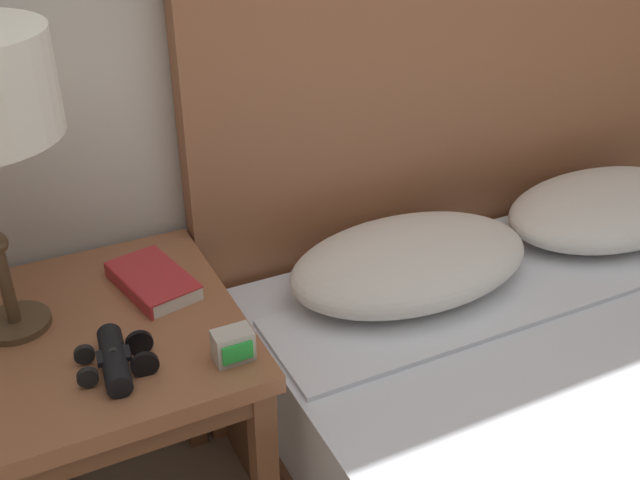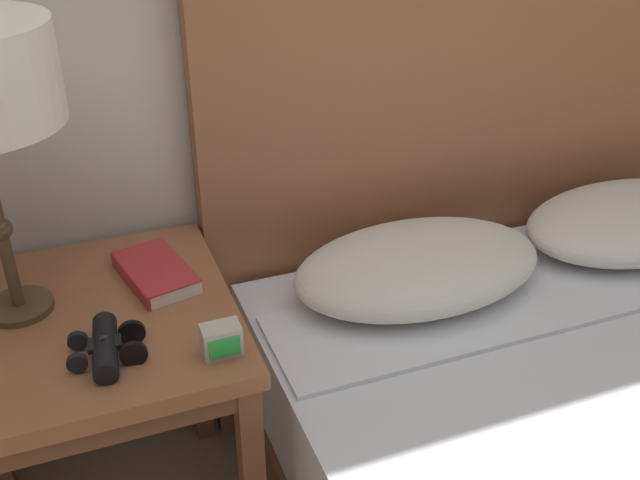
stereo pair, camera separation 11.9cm
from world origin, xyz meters
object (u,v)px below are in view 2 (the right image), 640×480
at_px(nightstand, 88,351).
at_px(book_on_nightstand, 155,273).
at_px(binoculars_pair, 106,347).
at_px(alarm_clock, 222,340).

xyz_separation_m(nightstand, book_on_nightstand, (0.16, 0.08, 0.10)).
bearing_deg(nightstand, book_on_nightstand, 27.10).
relative_size(book_on_nightstand, binoculars_pair, 1.39).
bearing_deg(binoculars_pair, alarm_clock, -18.22).
xyz_separation_m(nightstand, alarm_clock, (0.23, -0.21, 0.11)).
relative_size(book_on_nightstand, alarm_clock, 3.23).
xyz_separation_m(book_on_nightstand, alarm_clock, (0.07, -0.29, 0.01)).
bearing_deg(book_on_nightstand, alarm_clock, -76.48).
bearing_deg(nightstand, binoculars_pair, -77.02).
bearing_deg(alarm_clock, book_on_nightstand, 103.52).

